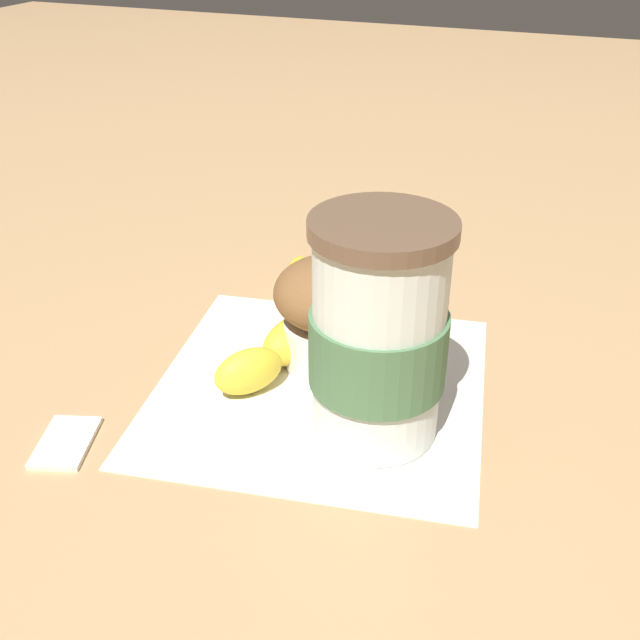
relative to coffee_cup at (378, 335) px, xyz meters
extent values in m
plane|color=tan|center=(0.05, -0.03, -0.07)|extent=(3.00, 3.00, 0.00)
cube|color=white|center=(0.05, -0.03, -0.07)|extent=(0.26, 0.26, 0.00)
cylinder|color=silver|center=(0.00, 0.00, 0.00)|extent=(0.08, 0.08, 0.14)
cylinder|color=brown|center=(0.00, 0.00, 0.07)|extent=(0.09, 0.09, 0.01)
cylinder|color=#4C754C|center=(0.00, 0.00, -0.01)|extent=(0.08, 0.08, 0.05)
cylinder|color=white|center=(0.05, -0.06, -0.05)|extent=(0.07, 0.07, 0.03)
ellipsoid|color=brown|center=(0.05, -0.06, -0.01)|extent=(0.08, 0.08, 0.05)
ellipsoid|color=yellow|center=(0.09, -0.01, -0.05)|extent=(0.05, 0.06, 0.03)
ellipsoid|color=yellow|center=(0.08, -0.06, -0.05)|extent=(0.05, 0.07, 0.03)
ellipsoid|color=yellow|center=(0.09, -0.11, -0.05)|extent=(0.04, 0.06, 0.03)
ellipsoid|color=yellow|center=(0.11, -0.15, -0.05)|extent=(0.05, 0.06, 0.03)
cube|color=white|center=(0.18, 0.09, -0.07)|extent=(0.05, 0.06, 0.01)
camera|label=1|loc=(-0.11, 0.37, 0.24)|focal=42.00mm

